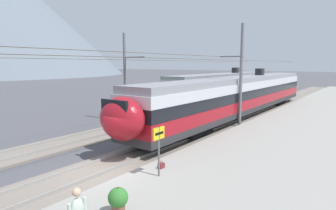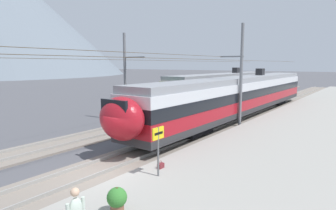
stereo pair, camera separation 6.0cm
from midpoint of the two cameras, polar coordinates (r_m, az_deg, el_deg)
name	(u,v)px [view 1 (the left image)]	position (r m, az deg, el deg)	size (l,w,h in m)	color
ground_plane	(102,178)	(13.40, -13.13, -14.03)	(400.00, 400.00, 0.00)	#4C4C51
platform_slab	(204,209)	(10.29, 6.95, -19.85)	(120.00, 8.00, 0.38)	gray
track_near	(91,173)	(13.95, -15.29, -12.90)	(120.00, 3.00, 0.28)	slate
track_far	(30,152)	(18.27, -25.86, -8.37)	(120.00, 3.00, 0.28)	slate
train_near_platform	(240,94)	(27.35, 14.13, 2.09)	(31.87, 2.95, 4.27)	#2D2D30
train_far_track	(222,87)	(36.09, 10.66, 3.60)	(24.16, 3.03, 4.27)	#2D2D30
catenary_mast_mid	(240,75)	(22.99, 14.04, 5.85)	(47.38, 1.95, 8.09)	slate
catenary_mast_far_side	(126,76)	(25.05, -8.40, 5.76)	(47.38, 2.44, 7.65)	slate
platform_sign	(159,140)	(11.80, -2.01, -7.08)	(0.70, 0.08, 2.08)	#59595B
handbag_near_sign	(161,166)	(13.09, -1.50, -12.01)	(0.32, 0.18, 0.35)	maroon
potted_plant_platform_edge	(118,199)	(9.45, -10.13, -17.98)	(0.63, 0.63, 0.85)	brown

